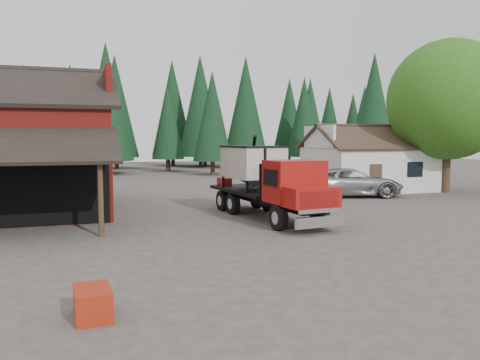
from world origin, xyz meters
name	(u,v)px	position (x,y,z in m)	size (l,w,h in m)	color
ground	(264,238)	(0.00, 0.00, 0.00)	(120.00, 120.00, 0.00)	#453B36
farmhouse	(369,166)	(13.00, 13.00, 1.67)	(8.60, 6.42, 4.65)	silver
deciduous_tree	(449,104)	(17.01, 9.97, 5.91)	(8.00, 8.00, 10.20)	#382619
conifer_backdrop	(140,169)	(0.00, 42.00, 0.00)	(76.00, 16.00, 16.00)	black
near_pine_b	(212,116)	(6.00, 30.00, 5.89)	(3.96, 3.96, 10.40)	#382619
near_pine_c	(374,107)	(22.00, 26.00, 6.89)	(4.84, 4.84, 12.40)	#382619
near_pine_d	(107,101)	(-4.00, 34.00, 7.39)	(5.28, 5.28, 13.40)	#382619
feed_truck	(267,179)	(1.70, 4.03, 1.77)	(3.21, 8.60, 3.79)	black
silver_car	(351,182)	(9.68, 10.00, 0.89)	(2.95, 6.41, 1.78)	#A1A3A8
equip_box	(93,303)	(-6.00, -6.00, 0.30)	(0.70, 1.10, 0.60)	maroon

